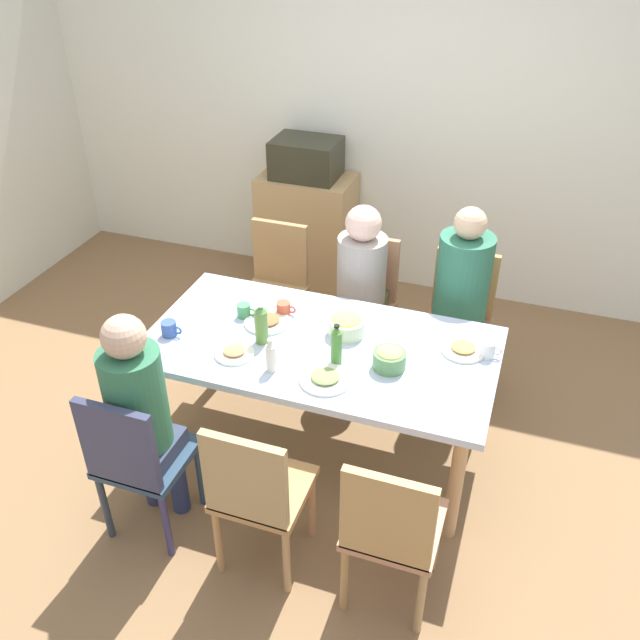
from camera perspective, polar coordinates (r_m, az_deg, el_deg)
ground_plane at (r=4.01m, az=0.00°, el=-10.50°), size 6.84×6.84×0.00m
wall_back at (r=5.09m, az=7.94°, el=16.27°), size 5.94×0.12×2.60m
dining_table at (r=3.59m, az=0.00°, el=-3.04°), size 1.83×0.95×0.73m
chair_0 at (r=4.35m, az=3.71°, el=1.88°), size 0.40×0.40×0.90m
person_0 at (r=4.17m, az=3.47°, el=3.63°), size 0.30×0.30×1.18m
chair_1 at (r=2.97m, az=6.00°, el=-16.98°), size 0.40×0.40×0.90m
chair_2 at (r=3.10m, az=-5.37°, el=-14.11°), size 0.40×0.40×0.90m
chair_3 at (r=4.26m, az=11.64°, el=0.42°), size 0.40×0.40×0.90m
person_3 at (r=4.05m, az=11.82°, el=2.61°), size 0.32×0.32×1.26m
chair_4 at (r=4.52m, az=-3.77°, el=3.22°), size 0.40×0.40×0.90m
chair_5 at (r=3.33m, az=-15.22°, el=-11.13°), size 0.40×0.40×0.90m
person_5 at (r=3.24m, az=-14.96°, el=-7.24°), size 0.30×0.30×1.25m
plate_0 at (r=3.56m, az=11.97°, el=-2.40°), size 0.23×0.23×0.04m
plate_1 at (r=3.29m, az=0.44°, el=-4.94°), size 0.26×0.26×0.04m
plate_2 at (r=3.70m, az=-4.48°, el=-0.10°), size 0.25×0.25×0.04m
plate_3 at (r=3.49m, az=-7.22°, el=-2.73°), size 0.20×0.20×0.04m
bowl_0 at (r=3.59m, az=2.25°, el=-0.43°), size 0.20×0.20×0.11m
bowl_1 at (r=3.37m, az=5.87°, el=-3.22°), size 0.17×0.17×0.11m
cup_0 at (r=3.53m, az=13.97°, el=-2.42°), size 0.11×0.07×0.09m
cup_1 at (r=3.76m, az=-6.40°, el=0.79°), size 0.11×0.07×0.08m
cup_2 at (r=3.77m, az=-3.06°, el=1.01°), size 0.11×0.08×0.07m
cup_3 at (r=3.67m, az=-12.56°, el=-0.71°), size 0.12×0.08×0.08m
bottle_0 at (r=3.51m, az=-4.97°, el=-0.38°), size 0.07×0.07×0.23m
bottle_1 at (r=3.34m, az=1.39°, el=-2.17°), size 0.06×0.06×0.23m
bottle_2 at (r=3.32m, az=-4.17°, el=-3.04°), size 0.05×0.05×0.19m
side_cabinet at (r=5.31m, az=-1.09°, el=7.48°), size 0.70×0.44×0.90m
microwave at (r=5.08m, az=-1.16°, el=13.46°), size 0.48×0.36×0.28m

